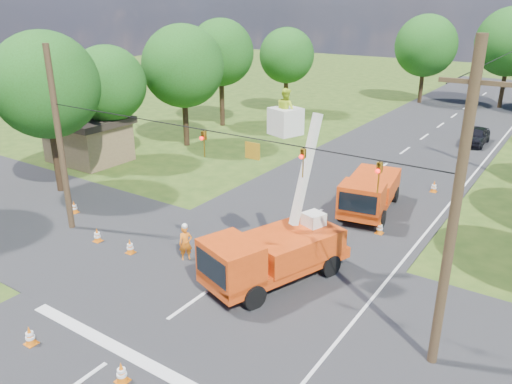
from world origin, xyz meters
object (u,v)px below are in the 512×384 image
Objects in this scene: bucket_truck at (274,245)px; traffic_cone_4 at (130,246)px; second_truck at (369,192)px; traffic_cone_6 at (74,207)px; ground_worker at (186,243)px; tree_left_d at (183,66)px; tree_left_b at (46,85)px; traffic_cone_1 at (122,372)px; traffic_cone_2 at (322,241)px; pole_left at (60,141)px; pole_right_near at (454,215)px; shed at (88,139)px; traffic_cone_0 at (30,336)px; tree_left_f at (287,56)px; distant_car at (476,136)px; tree_left_e at (221,53)px; tree_far_a at (426,46)px; traffic_cone_5 at (97,235)px; traffic_cone_3 at (380,227)px; tree_left_c at (108,84)px; tree_far_b at (511,42)px; traffic_cone_7 at (434,187)px.

traffic_cone_4 is at bearing -146.95° from bucket_truck.
second_truck is 8.69× the size of traffic_cone_6.
tree_left_d is at bearing 82.42° from ground_worker.
tree_left_d is (-0.50, 12.00, -0.18)m from tree_left_b.
traffic_cone_1 is 1.00× the size of traffic_cone_2.
pole_left is (-4.56, 0.29, 4.14)m from traffic_cone_4.
ground_worker is 0.18× the size of pole_left.
second_truck is at bearing 106.13° from bucket_truck.
traffic_cone_1 is (-0.66, -7.49, -1.27)m from bucket_truck.
traffic_cone_2 is 9.48m from pole_right_near.
ground_worker is 17.20m from shed.
second_truck reaches higher than traffic_cone_0.
pole_right_near is at bearing 8.08° from bucket_truck.
traffic_cone_4 is 32.30m from tree_left_f.
bucket_truck is 3.93m from traffic_cone_2.
distant_car is 22.42m from tree_left_e.
tree_far_a is (-7.03, 37.95, 5.83)m from traffic_cone_2.
traffic_cone_5 is 4.12m from traffic_cone_6.
bucket_truck is 9.26m from traffic_cone_0.
traffic_cone_6 is 9.87m from shed.
traffic_cone_6 is (-8.08, 7.88, 0.00)m from traffic_cone_0.
pole_right_near reaches higher than tree_left_d.
pole_right_near is at bearing 1.23° from traffic_cone_4.
traffic_cone_5 is 0.08× the size of tree_left_f.
pole_right_near is 23.23m from tree_left_b.
tree_far_a is (-13.50, 43.00, 1.08)m from pole_right_near.
tree_left_b is 12.01m from tree_left_d.
tree_far_a is (5.92, 41.75, 5.83)m from traffic_cone_6.
traffic_cone_3 is at bearing 15.32° from tree_left_b.
shed is at bearing 143.39° from traffic_cone_1.
tree_far_a is (-0.06, 43.29, 5.83)m from traffic_cone_4.
tree_left_c is at bearing -108.69° from tree_far_a.
distant_car is 23.66m from tree_left_d.
tree_left_d is (-17.03, 9.95, 5.77)m from traffic_cone_2.
tree_far_a reaches higher than tree_left_e.
ground_worker is 16.97m from tree_left_c.
traffic_cone_1 is 0.08× the size of pole_left.
tree_left_b is at bearing -166.61° from bucket_truck.
traffic_cone_0 is at bearing -39.56° from tree_left_b.
tree_left_b is 6.38m from tree_left_c.
tree_left_d reaches higher than traffic_cone_1.
distant_car is at bearing 72.44° from traffic_cone_4.
traffic_cone_1 is 0.07× the size of tree_far_b.
traffic_cone_5 is at bearing -75.78° from tree_left_f.
shed reaches higher than traffic_cone_3.
distant_car is 12.70m from traffic_cone_7.
tree_left_e reaches higher than tree_left_b.
tree_far_a reaches higher than tree_left_f.
distant_car is 0.44× the size of tree_left_e.
traffic_cone_3 is at bearing -76.05° from tree_far_a.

